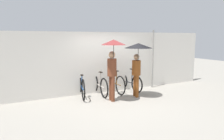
{
  "coord_description": "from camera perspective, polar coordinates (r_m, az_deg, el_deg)",
  "views": [
    {
      "loc": [
        -3.65,
        -6.27,
        2.21
      ],
      "look_at": [
        0.0,
        0.91,
        1.0
      ],
      "focal_mm": 35.0,
      "sensor_mm": 36.0,
      "label": 1
    }
  ],
  "objects": [
    {
      "name": "ground_plane",
      "position": [
        7.58,
        3.14,
        -8.41
      ],
      "size": [
        30.0,
        30.0,
        0.0
      ],
      "primitive_type": "plane",
      "color": "gray"
    },
    {
      "name": "parked_bicycle_2",
      "position": [
        8.81,
        0.67,
        -3.35
      ],
      "size": [
        0.44,
        1.71,
        1.02
      ],
      "rotation": [
        0.0,
        0.0,
        1.57
      ],
      "color": "black",
      "rests_on": "ground"
    },
    {
      "name": "awning_pole",
      "position": [
        9.73,
        10.58,
        2.82
      ],
      "size": [
        0.07,
        0.07,
        2.53
      ],
      "color": "gray",
      "rests_on": "ground"
    },
    {
      "name": "parked_bicycle_3",
      "position": [
        9.17,
        4.53,
        -3.09
      ],
      "size": [
        0.44,
        1.68,
        1.1
      ],
      "rotation": [
        0.0,
        0.0,
        1.67
      ],
      "color": "black",
      "rests_on": "ground"
    },
    {
      "name": "pedestrian_center",
      "position": [
        7.97,
        6.71,
        3.99
      ],
      "size": [
        1.02,
        1.02,
        2.0
      ],
      "rotation": [
        0.0,
        0.0,
        3.0
      ],
      "color": "brown",
      "rests_on": "ground"
    },
    {
      "name": "back_wall",
      "position": [
        8.82,
        -2.32,
        2.03
      ],
      "size": [
        10.11,
        0.12,
        2.42
      ],
      "color": "silver",
      "rests_on": "ground"
    },
    {
      "name": "parked_bicycle_0",
      "position": [
        8.26,
        -7.98,
        -4.2
      ],
      "size": [
        0.56,
        1.81,
        1.05
      ],
      "rotation": [
        0.0,
        0.0,
        1.35
      ],
      "color": "black",
      "rests_on": "ground"
    },
    {
      "name": "pedestrian_leading",
      "position": [
        7.38,
        0.21,
        3.76
      ],
      "size": [
        0.85,
        0.85,
        2.14
      ],
      "rotation": [
        0.0,
        0.0,
        3.07
      ],
      "color": "brown",
      "rests_on": "ground"
    },
    {
      "name": "parked_bicycle_1",
      "position": [
        8.48,
        -3.43,
        -3.86
      ],
      "size": [
        0.44,
        1.81,
        1.01
      ],
      "rotation": [
        0.0,
        0.0,
        1.52
      ],
      "color": "black",
      "rests_on": "ground"
    }
  ]
}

